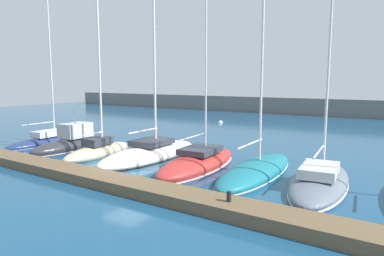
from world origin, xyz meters
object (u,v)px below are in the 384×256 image
(motorboat_charcoal_second, at_px, (71,143))
(sailboat_red_fifth, at_px, (198,162))
(sailboat_teal_sixth, at_px, (256,170))
(sailboat_sand_third, at_px, (99,150))
(sailboat_ivory_fourth, at_px, (151,152))
(sailboat_navy_nearest, at_px, (49,140))
(mooring_buoy_white, at_px, (220,123))
(sailboat_slate_seventh, at_px, (320,179))
(dock_bollard, at_px, (229,196))

(motorboat_charcoal_second, xyz_separation_m, sailboat_red_fifth, (11.85, 0.57, -0.15))
(sailboat_red_fifth, relative_size, sailboat_teal_sixth, 0.94)
(sailboat_sand_third, xyz_separation_m, sailboat_ivory_fourth, (3.64, 1.63, -0.03))
(sailboat_navy_nearest, height_order, mooring_buoy_white, sailboat_navy_nearest)
(sailboat_teal_sixth, distance_m, sailboat_slate_seventh, 3.75)
(sailboat_teal_sixth, relative_size, sailboat_slate_seventh, 0.91)
(sailboat_red_fifth, height_order, sailboat_teal_sixth, sailboat_teal_sixth)
(sailboat_navy_nearest, relative_size, sailboat_teal_sixth, 1.09)
(sailboat_ivory_fourth, relative_size, sailboat_red_fifth, 1.38)
(motorboat_charcoal_second, distance_m, sailboat_slate_seventh, 19.31)
(dock_bollard, bearing_deg, sailboat_ivory_fourth, 146.12)
(sailboat_navy_nearest, xyz_separation_m, dock_bollard, (20.94, -5.94, 0.46))
(sailboat_navy_nearest, xyz_separation_m, sailboat_ivory_fourth, (11.22, 0.60, 0.07))
(sailboat_navy_nearest, relative_size, mooring_buoy_white, 29.28)
(sailboat_sand_third, distance_m, sailboat_teal_sixth, 11.95)
(sailboat_navy_nearest, height_order, sailboat_teal_sixth, sailboat_navy_nearest)
(sailboat_slate_seventh, bearing_deg, dock_bollard, 154.49)
(motorboat_charcoal_second, distance_m, sailboat_ivory_fourth, 7.45)
(sailboat_ivory_fourth, relative_size, sailboat_teal_sixth, 1.29)
(dock_bollard, bearing_deg, sailboat_navy_nearest, 164.17)
(sailboat_navy_nearest, distance_m, motorboat_charcoal_second, 3.92)
(sailboat_red_fifth, xyz_separation_m, dock_bollard, (5.23, -5.89, 0.40))
(sailboat_sand_third, height_order, mooring_buoy_white, sailboat_sand_third)
(sailboat_teal_sixth, distance_m, mooring_buoy_white, 25.26)
(sailboat_navy_nearest, xyz_separation_m, sailboat_red_fifth, (15.72, -0.05, 0.05))
(sailboat_ivory_fourth, relative_size, mooring_buoy_white, 34.69)
(sailboat_red_fifth, bearing_deg, mooring_buoy_white, 20.80)
(sailboat_slate_seventh, bearing_deg, sailboat_ivory_fourth, 82.41)
(mooring_buoy_white, bearing_deg, sailboat_sand_third, -84.78)
(mooring_buoy_white, bearing_deg, motorboat_charcoal_second, -94.22)
(sailboat_slate_seventh, xyz_separation_m, mooring_buoy_white, (-17.65, 21.44, -0.35))
(mooring_buoy_white, height_order, dock_bollard, dock_bollard)
(dock_bollard, bearing_deg, sailboat_red_fifth, 131.59)
(motorboat_charcoal_second, xyz_separation_m, sailboat_sand_third, (3.71, -0.41, -0.10))
(sailboat_red_fifth, bearing_deg, sailboat_teal_sixth, -85.08)
(sailboat_teal_sixth, xyz_separation_m, sailboat_slate_seventh, (3.73, -0.36, 0.08))
(sailboat_slate_seventh, xyz_separation_m, dock_bollard, (-2.21, -6.14, 0.42))
(sailboat_ivory_fourth, xyz_separation_m, sailboat_slate_seventh, (11.94, -0.40, -0.03))
(sailboat_slate_seventh, bearing_deg, sailboat_sand_third, 88.83)
(dock_bollard, bearing_deg, mooring_buoy_white, 119.24)
(sailboat_teal_sixth, height_order, mooring_buoy_white, sailboat_teal_sixth)
(motorboat_charcoal_second, height_order, sailboat_slate_seventh, sailboat_slate_seventh)
(sailboat_slate_seventh, bearing_deg, sailboat_navy_nearest, 84.81)
(motorboat_charcoal_second, relative_size, sailboat_teal_sixth, 0.44)
(sailboat_ivory_fourth, bearing_deg, sailboat_red_fifth, -99.96)
(sailboat_navy_nearest, xyz_separation_m, sailboat_sand_third, (7.58, -1.03, 0.10))
(sailboat_sand_third, bearing_deg, sailboat_navy_nearest, 75.62)
(mooring_buoy_white, bearing_deg, sailboat_teal_sixth, -56.57)
(sailboat_navy_nearest, height_order, sailboat_slate_seventh, sailboat_slate_seventh)
(motorboat_charcoal_second, height_order, sailboat_teal_sixth, sailboat_teal_sixth)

